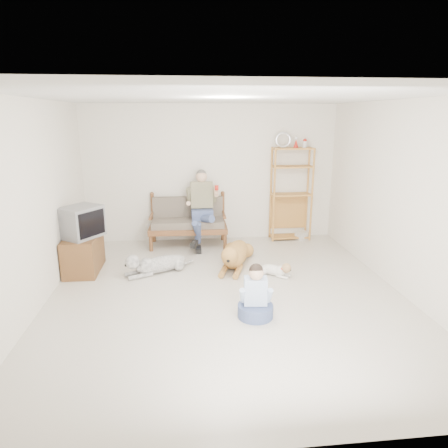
{
  "coord_description": "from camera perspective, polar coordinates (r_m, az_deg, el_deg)",
  "views": [
    {
      "loc": [
        -0.6,
        -5.19,
        2.48
      ],
      "look_at": [
        0.07,
        1.0,
        0.78
      ],
      "focal_mm": 32.0,
      "sensor_mm": 36.0,
      "label": 1
    }
  ],
  "objects": [
    {
      "name": "wall_right",
      "position": [
        6.15,
        24.29,
        3.31
      ],
      "size": [
        0.0,
        5.5,
        5.5
      ],
      "primitive_type": "plane",
      "rotation": [
        1.57,
        0.0,
        -1.57
      ],
      "color": "beige",
      "rests_on": "ground"
    },
    {
      "name": "wall_front",
      "position": [
        2.75,
        7.02,
        -9.11
      ],
      "size": [
        5.0,
        0.0,
        5.0
      ],
      "primitive_type": "plane",
      "rotation": [
        -1.57,
        0.0,
        0.0
      ],
      "color": "beige",
      "rests_on": "ground"
    },
    {
      "name": "wall_outlet",
      "position": [
        8.24,
        -10.46,
        -0.32
      ],
      "size": [
        0.12,
        0.02,
        0.08
      ],
      "primitive_type": "cube",
      "color": "silver",
      "rests_on": "ground"
    },
    {
      "name": "etagere",
      "position": [
        8.19,
        9.56,
        4.35
      ],
      "size": [
        0.83,
        0.36,
        2.18
      ],
      "color": "#C47F3D",
      "rests_on": "ground"
    },
    {
      "name": "shaggy_dog",
      "position": [
        6.58,
        -9.86,
        -5.67
      ],
      "size": [
        1.15,
        0.67,
        0.38
      ],
      "rotation": [
        0.0,
        0.0,
        -1.11
      ],
      "color": "white",
      "rests_on": "ground"
    },
    {
      "name": "wall_back",
      "position": [
        8.04,
        -1.83,
        7.19
      ],
      "size": [
        5.0,
        0.0,
        5.0
      ],
      "primitive_type": "plane",
      "rotation": [
        1.57,
        0.0,
        0.0
      ],
      "color": "beige",
      "rests_on": "ground"
    },
    {
      "name": "loveseat",
      "position": [
        7.85,
        -5.18,
        0.49
      ],
      "size": [
        1.52,
        0.75,
        0.95
      ],
      "rotation": [
        0.0,
        0.0,
        -0.03
      ],
      "color": "brown",
      "rests_on": "ground"
    },
    {
      "name": "child",
      "position": [
        5.13,
        4.53,
        -10.49
      ],
      "size": [
        0.45,
        0.45,
        0.71
      ],
      "rotation": [
        0.0,
        0.0,
        -0.1
      ],
      "color": "#44537D",
      "rests_on": "ground"
    },
    {
      "name": "terrier",
      "position": [
        6.46,
        7.58,
        -6.49
      ],
      "size": [
        0.54,
        0.46,
        0.24
      ],
      "rotation": [
        0.0,
        0.0,
        0.87
      ],
      "color": "silver",
      "rests_on": "ground"
    },
    {
      "name": "ceiling",
      "position": [
        5.23,
        0.44,
        17.68
      ],
      "size": [
        5.5,
        5.5,
        0.0
      ],
      "primitive_type": "plane",
      "rotation": [
        3.14,
        0.0,
        0.0
      ],
      "color": "silver",
      "rests_on": "ground"
    },
    {
      "name": "floor",
      "position": [
        5.78,
        0.39,
        -10.13
      ],
      "size": [
        5.5,
        5.5,
        0.0
      ],
      "primitive_type": "plane",
      "color": "beige",
      "rests_on": "ground"
    },
    {
      "name": "crt_tv",
      "position": [
        6.71,
        -19.7,
        0.29
      ],
      "size": [
        0.73,
        0.76,
        0.5
      ],
      "rotation": [
        0.0,
        0.0,
        -0.62
      ],
      "color": "slate",
      "rests_on": "tv_stand"
    },
    {
      "name": "tv_stand",
      "position": [
        6.92,
        -19.47,
        -4.01
      ],
      "size": [
        0.51,
        0.9,
        0.6
      ],
      "rotation": [
        0.0,
        0.0,
        -0.01
      ],
      "color": "brown",
      "rests_on": "ground"
    },
    {
      "name": "golden_retriever",
      "position": [
        6.79,
        1.56,
        -4.4
      ],
      "size": [
        0.71,
        1.56,
        0.48
      ],
      "rotation": [
        0.0,
        0.0,
        -0.3
      ],
      "color": "#B5763F",
      "rests_on": "ground"
    },
    {
      "name": "man",
      "position": [
        7.59,
        -3.28,
        1.54
      ],
      "size": [
        0.56,
        0.8,
        1.3
      ],
      "color": "#44537D",
      "rests_on": "loveseat"
    },
    {
      "name": "book_stack",
      "position": [
        8.4,
        11.1,
        -1.63
      ],
      "size": [
        0.3,
        0.26,
        0.16
      ],
      "primitive_type": "cube",
      "rotation": [
        0.0,
        0.0,
        0.42
      ],
      "color": "silver",
      "rests_on": "ground"
    },
    {
      "name": "wall_left",
      "position": [
        5.64,
        -25.73,
        2.18
      ],
      "size": [
        0.0,
        5.5,
        5.5
      ],
      "primitive_type": "plane",
      "rotation": [
        1.57,
        0.0,
        1.57
      ],
      "color": "beige",
      "rests_on": "ground"
    }
  ]
}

